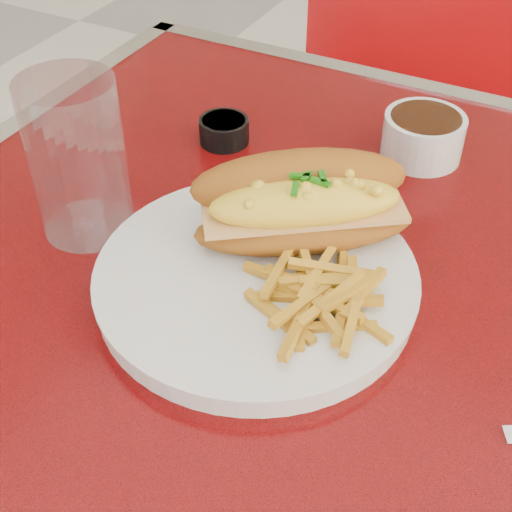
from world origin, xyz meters
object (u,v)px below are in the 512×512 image
at_px(dinner_plate, 256,279).
at_px(water_tumbler, 78,159).
at_px(diner_table, 456,435).
at_px(mac_hoagie, 302,204).
at_px(fork, 339,290).
at_px(sauce_cup_left, 224,130).
at_px(gravy_ramekin, 423,135).

xyz_separation_m(dinner_plate, water_tumbler, (-0.19, 0.01, 0.07)).
relative_size(diner_table, dinner_plate, 3.20).
bearing_deg(diner_table, water_tumbler, -173.24).
bearing_deg(mac_hoagie, dinner_plate, -137.10).
height_order(dinner_plate, water_tumbler, water_tumbler).
xyz_separation_m(diner_table, dinner_plate, (-0.20, -0.05, 0.17)).
height_order(mac_hoagie, water_tumbler, water_tumbler).
distance_m(dinner_plate, water_tumbler, 0.21).
height_order(diner_table, dinner_plate, dinner_plate).
xyz_separation_m(diner_table, water_tumbler, (-0.40, -0.05, 0.24)).
distance_m(dinner_plate, fork, 0.08).
bearing_deg(sauce_cup_left, dinner_plate, -54.07).
bearing_deg(mac_hoagie, water_tumbler, 160.93).
distance_m(dinner_plate, sauce_cup_left, 0.26).
height_order(gravy_ramekin, sauce_cup_left, gravy_ramekin).
bearing_deg(gravy_ramekin, dinner_plate, -102.80).
distance_m(diner_table, fork, 0.23).
distance_m(diner_table, dinner_plate, 0.27).
bearing_deg(mac_hoagie, sauce_cup_left, 103.97).
relative_size(fork, water_tumbler, 1.04).
height_order(gravy_ramekin, water_tumbler, water_tumbler).
relative_size(dinner_plate, water_tumbler, 2.40).
distance_m(fork, water_tumbler, 0.28).
xyz_separation_m(mac_hoagie, fork, (0.06, -0.05, -0.04)).
distance_m(mac_hoagie, water_tumbler, 0.22).
xyz_separation_m(dinner_plate, mac_hoagie, (0.01, 0.07, 0.05)).
bearing_deg(water_tumbler, fork, 1.53).
bearing_deg(dinner_plate, mac_hoagie, 78.12).
relative_size(mac_hoagie, sauce_cup_left, 3.03).
xyz_separation_m(fork, water_tumbler, (-0.27, -0.01, 0.06)).
bearing_deg(gravy_ramekin, fork, -87.74).
bearing_deg(gravy_ramekin, sauce_cup_left, -160.31).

